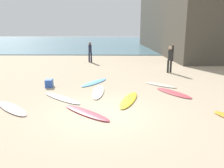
{
  "coord_description": "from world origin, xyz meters",
  "views": [
    {
      "loc": [
        0.48,
        -8.26,
        3.27
      ],
      "look_at": [
        0.29,
        3.44,
        0.3
      ],
      "focal_mm": 37.54,
      "sensor_mm": 36.0,
      "label": 1
    }
  ],
  "objects": [
    {
      "name": "surfboard_4",
      "position": [
        -0.39,
        2.91,
        0.04
      ],
      "size": [
        0.58,
        2.56,
        0.08
      ],
      "primitive_type": "ellipsoid",
      "rotation": [
        0.0,
        0.0,
        -0.01
      ],
      "color": "silver",
      "rests_on": "ground_plane"
    },
    {
      "name": "ocean_water",
      "position": [
        0.0,
        37.38,
        0.04
      ],
      "size": [
        120.0,
        40.0,
        0.08
      ],
      "primitive_type": "cube",
      "color": "slate",
      "rests_on": "ground_plane"
    },
    {
      "name": "surfboard_3",
      "position": [
        -3.66,
        0.47,
        0.04
      ],
      "size": [
        2.07,
        2.01,
        0.08
      ],
      "primitive_type": "ellipsoid",
      "rotation": [
        0.0,
        0.0,
        3.95
      ],
      "color": "white",
      "rests_on": "ground_plane"
    },
    {
      "name": "surfboard_7",
      "position": [
        1.06,
        1.64,
        0.04
      ],
      "size": [
        1.21,
        2.59,
        0.08
      ],
      "primitive_type": "ellipsoid",
      "rotation": [
        0.0,
        0.0,
        -0.27
      ],
      "color": "yellow",
      "rests_on": "ground_plane"
    },
    {
      "name": "surfboard_8",
      "position": [
        -0.63,
        0.03,
        0.04
      ],
      "size": [
        2.12,
        1.98,
        0.08
      ],
      "primitive_type": "ellipsoid",
      "rotation": [
        0.0,
        0.0,
        3.98
      ],
      "color": "#DD4A58",
      "rests_on": "ground_plane"
    },
    {
      "name": "beach_cooler",
      "position": [
        -3.12,
        3.96,
        0.2
      ],
      "size": [
        0.4,
        0.52,
        0.41
      ],
      "primitive_type": "cube",
      "rotation": [
        0.0,
        0.0,
        1.64
      ],
      "color": "#2D56B2",
      "rests_on": "ground_plane"
    },
    {
      "name": "surfboard_1",
      "position": [
        -0.75,
        4.84,
        0.03
      ],
      "size": [
        1.65,
        2.29,
        0.06
      ],
      "primitive_type": "ellipsoid",
      "rotation": [
        0.0,
        0.0,
        2.62
      ],
      "color": "#569DD2",
      "rests_on": "ground_plane"
    },
    {
      "name": "surfboard_5",
      "position": [
        -1.96,
        1.84,
        0.03
      ],
      "size": [
        2.2,
        2.02,
        0.07
      ],
      "primitive_type": "ellipsoid",
      "rotation": [
        0.0,
        0.0,
        0.85
      ],
      "color": "silver",
      "rests_on": "ground_plane"
    },
    {
      "name": "surfboard_2",
      "position": [
        2.98,
        4.36,
        0.03
      ],
      "size": [
        1.79,
        1.65,
        0.06
      ],
      "primitive_type": "ellipsoid",
      "rotation": [
        0.0,
        0.0,
        0.85
      ],
      "color": "silver",
      "rests_on": "ground_plane"
    },
    {
      "name": "beachgoer_mid",
      "position": [
        -1.82,
        12.61,
        1.0
      ],
      "size": [
        0.35,
        0.35,
        1.79
      ],
      "rotation": [
        0.0,
        0.0,
        5.98
      ],
      "color": "#191E33",
      "rests_on": "ground_plane"
    },
    {
      "name": "beachgoer_far",
      "position": [
        5.79,
        13.48,
        0.9
      ],
      "size": [
        0.35,
        0.35,
        1.62
      ],
      "rotation": [
        0.0,
        0.0,
        4.39
      ],
      "color": "black",
      "rests_on": "ground_plane"
    },
    {
      "name": "ground_plane",
      "position": [
        0.0,
        0.0,
        0.0
      ],
      "size": [
        120.0,
        120.0,
        0.0
      ],
      "primitive_type": "plane",
      "color": "tan"
    },
    {
      "name": "surfboard_0",
      "position": [
        3.31,
        2.79,
        0.03
      ],
      "size": [
        1.7,
        2.17,
        0.07
      ],
      "primitive_type": "ellipsoid",
      "rotation": [
        0.0,
        0.0,
        0.58
      ],
      "color": "#D54B56",
      "rests_on": "ground_plane"
    },
    {
      "name": "beachgoer_near",
      "position": [
        4.23,
        7.94,
        1.04
      ],
      "size": [
        0.34,
        0.32,
        1.84
      ],
      "rotation": [
        0.0,
        0.0,
        0.15
      ],
      "color": "black",
      "rests_on": "ground_plane"
    }
  ]
}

